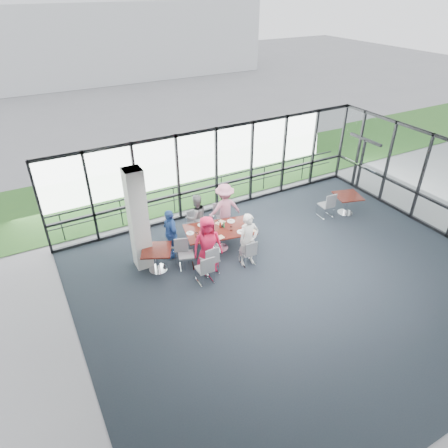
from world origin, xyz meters
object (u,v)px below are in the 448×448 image
main_table (219,232)px  chair_spare_la (205,269)px  chair_main_fr (223,217)px  chair_spare_lb (186,255)px  chair_main_nr (248,252)px  chair_spare_r (326,205)px  side_table_right (348,198)px  chair_main_end (168,245)px  diner_near_right (248,240)px  structural_column (138,220)px  side_table_left (157,253)px  diner_far_right (225,208)px  diner_near_left (207,244)px  chair_main_fl (195,224)px  diner_end (170,233)px  diner_far_left (196,217)px  chair_main_nl (210,259)px

main_table → chair_spare_la: chair_spare_la is taller
chair_main_fr → chair_spare_lb: size_ratio=1.01×
chair_main_nr → chair_spare_r: chair_spare_r is taller
side_table_right → chair_spare_la: size_ratio=1.20×
chair_main_fr → chair_main_end: bearing=31.0°
diner_near_right → chair_main_nr: bearing=-137.8°
structural_column → main_table: bearing=-8.6°
side_table_left → diner_near_right: diner_near_right is taller
diner_far_right → main_table: bearing=57.7°
structural_column → chair_main_fr: 3.39m
diner_near_left → chair_main_fl: (0.46, 1.90, -0.47)m
side_table_left → chair_spare_r: 6.55m
side_table_left → chair_main_fl: 2.19m
chair_main_end → chair_spare_r: bearing=111.9°
diner_far_right → diner_near_right: bearing=87.3°
side_table_left → chair_spare_r: bearing=0.4°
diner_far_right → chair_spare_la: size_ratio=1.94×
side_table_left → chair_spare_la: chair_spare_la is taller
diner_near_left → diner_near_right: (1.20, -0.34, -0.04)m
structural_column → diner_near_right: 3.29m
chair_main_fl → chair_spare_lb: 1.82m
main_table → chair_spare_r: size_ratio=2.50×
main_table → chair_main_fr: size_ratio=2.54×
structural_column → chair_spare_la: 2.37m
structural_column → chair_spare_r: 6.95m
diner_near_right → chair_spare_r: (4.00, 1.06, -0.39)m
diner_end → chair_main_fr: 2.29m
side_table_left → chair_main_fl: chair_main_fl is taller
diner_far_left → chair_main_nl: 2.00m
diner_far_left → chair_main_fl: bearing=-92.3°
diner_near_left → diner_far_right: (1.48, 1.64, -0.01)m
chair_main_nl → chair_spare_r: bearing=7.8°
structural_column → chair_main_nr: size_ratio=3.78×
structural_column → chair_spare_lb: structural_column is taller
chair_main_nl → chair_spare_r: size_ratio=1.01×
main_table → chair_main_fr: chair_main_fr is taller
diner_far_right → side_table_left: bearing=23.9°
main_table → side_table_right: size_ratio=2.14×
chair_main_fl → chair_spare_lb: chair_spare_lb is taller
side_table_left → chair_main_end: size_ratio=1.38×
side_table_right → diner_end: 6.76m
diner_far_left → chair_spare_lb: 1.72m
diner_near_left → chair_main_fl: 2.01m
diner_near_left → diner_end: 1.36m
side_table_left → side_table_right: bearing=-1.1°
main_table → side_table_left: size_ratio=2.09×
chair_main_end → chair_spare_r: (6.01, -0.47, 0.06)m
diner_near_left → chair_spare_la: size_ratio=1.96×
main_table → diner_near_right: bearing=-58.3°
side_table_right → diner_far_right: bearing=166.3°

